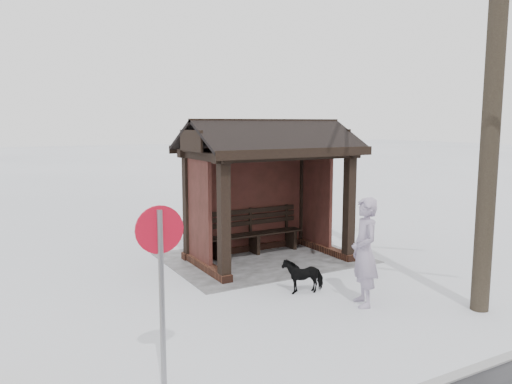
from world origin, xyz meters
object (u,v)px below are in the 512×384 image
(dog, at_px, (303,275))
(road_sign, at_px, (160,257))
(bus_shelter, at_px, (265,162))
(pedestrian, at_px, (364,252))

(dog, height_order, road_sign, road_sign)
(bus_shelter, relative_size, pedestrian, 1.99)
(bus_shelter, xyz_separation_m, dog, (0.50, 2.23, -1.86))
(dog, bearing_deg, pedestrian, 38.41)
(road_sign, bearing_deg, dog, -146.26)
(pedestrian, xyz_separation_m, dog, (0.50, -1.04, -0.60))
(dog, bearing_deg, bus_shelter, -179.73)
(bus_shelter, xyz_separation_m, pedestrian, (0.00, 3.27, -1.26))
(pedestrian, xyz_separation_m, road_sign, (3.76, 0.91, 0.64))
(bus_shelter, height_order, pedestrian, bus_shelter)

